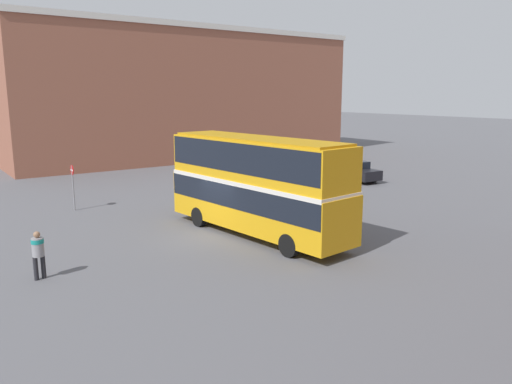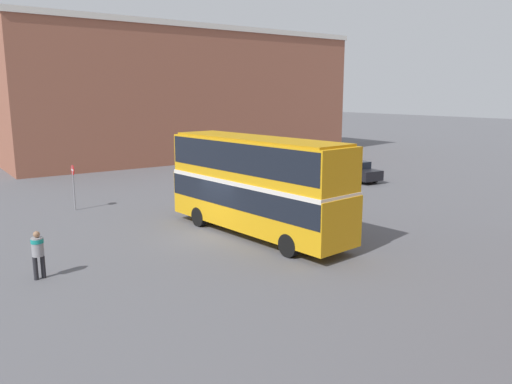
{
  "view_description": "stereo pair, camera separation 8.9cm",
  "coord_description": "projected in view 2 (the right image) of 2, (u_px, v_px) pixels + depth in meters",
  "views": [
    {
      "loc": [
        19.66,
        -11.4,
        6.56
      ],
      "look_at": [
        1.2,
        1.82,
        2.07
      ],
      "focal_mm": 35.0,
      "sensor_mm": 36.0,
      "label": 1
    },
    {
      "loc": [
        19.71,
        -11.33,
        6.56
      ],
      "look_at": [
        1.2,
        1.82,
        2.07
      ],
      "focal_mm": 35.0,
      "sensor_mm": 36.0,
      "label": 2
    }
  ],
  "objects": [
    {
      "name": "parked_car_kerb_far",
      "position": [
        354.0,
        171.0,
        38.14
      ],
      "size": [
        4.62,
        2.14,
        1.52
      ],
      "rotation": [
        0.0,
        0.0,
        -0.1
      ],
      "color": "black",
      "rests_on": "ground_plane"
    },
    {
      "name": "double_decker_bus",
      "position": [
        256.0,
        180.0,
        23.03
      ],
      "size": [
        10.5,
        3.48,
        4.61
      ],
      "rotation": [
        0.0,
        0.0,
        0.1
      ],
      "color": "gold",
      "rests_on": "ground_plane"
    },
    {
      "name": "no_entry_sign",
      "position": [
        73.0,
        181.0,
        28.23
      ],
      "size": [
        0.58,
        0.08,
        2.61
      ],
      "color": "gray",
      "rests_on": "ground_plane"
    },
    {
      "name": "ground_plane",
      "position": [
        210.0,
        235.0,
        23.47
      ],
      "size": [
        240.0,
        240.0,
        0.0
      ],
      "primitive_type": "plane",
      "color": "#5B5B60"
    },
    {
      "name": "building_row_left",
      "position": [
        188.0,
        94.0,
        51.34
      ],
      "size": [
        9.86,
        35.52,
        12.97
      ],
      "color": "#935642",
      "rests_on": "ground_plane"
    },
    {
      "name": "parked_car_side_street",
      "position": [
        312.0,
        184.0,
        32.69
      ],
      "size": [
        4.33,
        2.52,
        1.41
      ],
      "rotation": [
        0.0,
        0.0,
        2.93
      ],
      "color": "slate",
      "rests_on": "ground_plane"
    },
    {
      "name": "pedestrian_foreground",
      "position": [
        38.0,
        250.0,
        17.78
      ],
      "size": [
        0.51,
        0.51,
        1.78
      ],
      "rotation": [
        0.0,
        0.0,
        3.32
      ],
      "color": "#232328",
      "rests_on": "ground_plane"
    }
  ]
}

